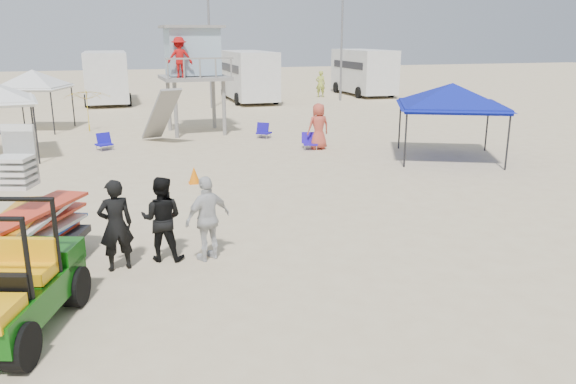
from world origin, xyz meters
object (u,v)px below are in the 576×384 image
object	(u,v)px
lifeguard_tower	(191,55)
canopy_blue	(453,87)
man_left	(116,225)
utility_cart	(6,278)
surf_trailer	(28,222)

from	to	relation	value
lifeguard_tower	canopy_blue	world-z (taller)	lifeguard_tower
man_left	canopy_blue	bearing A→B (deg)	-160.59
utility_cart	surf_trailer	xyz separation A→B (m)	(0.01, 2.34, 0.09)
man_left	utility_cart	bearing A→B (deg)	41.53
surf_trailer	man_left	xyz separation A→B (m)	(1.52, -0.30, -0.12)
utility_cart	man_left	xyz separation A→B (m)	(1.52, 2.04, -0.03)
surf_trailer	man_left	distance (m)	1.55
utility_cart	surf_trailer	size ratio (longest dim) A/B	1.00
surf_trailer	lifeguard_tower	size ratio (longest dim) A/B	0.61
man_left	lifeguard_tower	xyz separation A→B (m)	(3.50, 15.10, 2.53)
surf_trailer	man_left	bearing A→B (deg)	-11.19
utility_cart	surf_trailer	distance (m)	2.34
utility_cart	lifeguard_tower	xyz separation A→B (m)	(5.02, 17.13, 2.50)
man_left	lifeguard_tower	size ratio (longest dim) A/B	0.38
man_left	canopy_blue	world-z (taller)	canopy_blue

